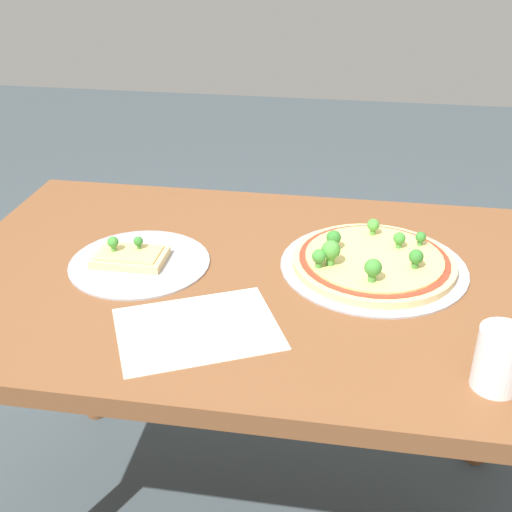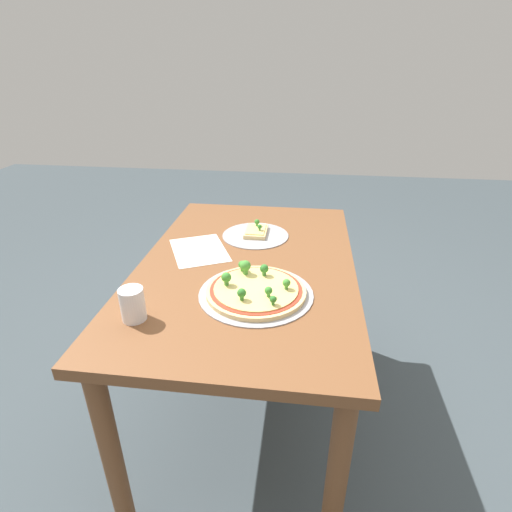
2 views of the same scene
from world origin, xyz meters
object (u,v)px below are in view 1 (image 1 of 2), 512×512
Objects in this scene: pizza_tray_slice at (136,259)px; drinking_cup at (499,359)px; pizza_tray_whole at (373,261)px; dining_table at (260,317)px.

drinking_cup reaches higher than pizza_tray_slice.
pizza_tray_whole is 3.69× the size of drinking_cup.
pizza_tray_whole reaches higher than pizza_tray_slice.
dining_table is at bearing -164.53° from pizza_tray_whole.
dining_table is 0.49m from drinking_cup.
pizza_tray_slice is 2.82× the size of drinking_cup.
pizza_tray_whole reaches higher than dining_table.
pizza_tray_whole is 0.37m from drinking_cup.
pizza_tray_slice is at bearing -173.06° from pizza_tray_whole.
pizza_tray_slice is (-0.46, -0.06, -0.01)m from pizza_tray_whole.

